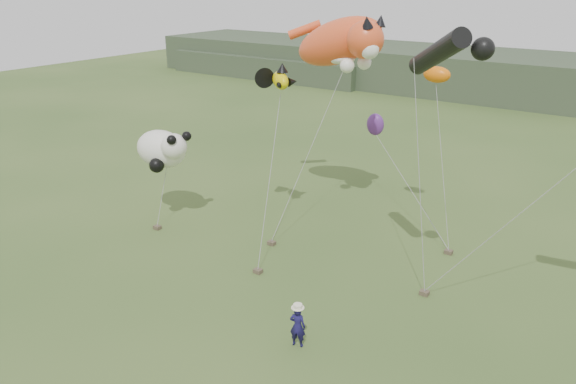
% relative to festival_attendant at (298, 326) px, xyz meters
% --- Properties ---
extents(ground, '(120.00, 120.00, 0.00)m').
position_rel_festival_attendant_xyz_m(ground, '(-1.40, 0.04, -0.72)').
color(ground, '#385123').
rests_on(ground, ground).
extents(headland, '(90.00, 13.00, 4.00)m').
position_rel_festival_attendant_xyz_m(headland, '(-4.51, 44.73, 1.20)').
color(headland, '#2D3D28').
rests_on(headland, ground).
extents(festival_attendant, '(0.59, 0.46, 1.44)m').
position_rel_festival_attendant_xyz_m(festival_attendant, '(0.00, 0.00, 0.00)').
color(festival_attendant, '#161243').
rests_on(festival_attendant, ground).
extents(sandbag_anchors, '(12.86, 6.22, 0.17)m').
position_rel_festival_attendant_xyz_m(sandbag_anchors, '(-3.05, 5.24, -0.63)').
color(sandbag_anchors, brown).
rests_on(sandbag_anchors, ground).
extents(cat_kite, '(5.73, 3.06, 3.25)m').
position_rel_festival_attendant_xyz_m(cat_kite, '(-4.30, 10.11, 7.62)').
color(cat_kite, '#EC4F23').
rests_on(cat_kite, ground).
extents(fish_kite, '(2.43, 1.60, 1.16)m').
position_rel_festival_attendant_xyz_m(fish_kite, '(-5.77, 6.76, 6.32)').
color(fish_kite, '#DEC903').
rests_on(fish_kite, ground).
extents(tube_kites, '(10.30, 2.96, 2.49)m').
position_rel_festival_attendant_xyz_m(tube_kites, '(5.13, 5.45, 7.69)').
color(tube_kites, black).
rests_on(tube_kites, ground).
extents(panda_kite, '(3.14, 2.03, 1.95)m').
position_rel_festival_attendant_xyz_m(panda_kite, '(-10.80, 4.80, 2.83)').
color(panda_kite, white).
rests_on(panda_kite, ground).
extents(misc_kites, '(5.16, 3.47, 4.27)m').
position_rel_festival_attendant_xyz_m(misc_kites, '(-2.43, 12.40, 4.60)').
color(misc_kites, orange).
rests_on(misc_kites, ground).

